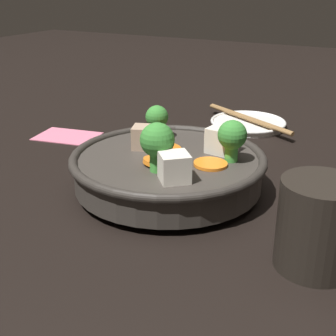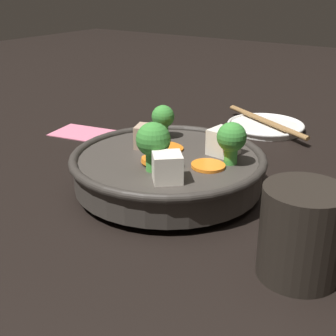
# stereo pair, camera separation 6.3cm
# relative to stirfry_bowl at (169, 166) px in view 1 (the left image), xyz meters

# --- Properties ---
(ground_plane) EXTENTS (3.00, 3.00, 0.00)m
(ground_plane) POSITION_rel_stirfry_bowl_xyz_m (-0.00, -0.00, -0.04)
(ground_plane) COLOR black
(stirfry_bowl) EXTENTS (0.26, 0.26, 0.11)m
(stirfry_bowl) POSITION_rel_stirfry_bowl_xyz_m (0.00, 0.00, 0.00)
(stirfry_bowl) COLOR #38332D
(stirfry_bowl) RESTS_ON ground_plane
(side_saucer) EXTENTS (0.15, 0.15, 0.01)m
(side_saucer) POSITION_rel_stirfry_bowl_xyz_m (0.00, 0.33, -0.03)
(side_saucer) COLOR white
(side_saucer) RESTS_ON ground_plane
(dark_mug) EXTENTS (0.11, 0.08, 0.09)m
(dark_mug) POSITION_rel_stirfry_bowl_xyz_m (0.21, -0.09, 0.01)
(dark_mug) COLOR black
(dark_mug) RESTS_ON ground_plane
(napkin) EXTENTS (0.12, 0.10, 0.00)m
(napkin) POSITION_rel_stirfry_bowl_xyz_m (-0.27, 0.12, -0.04)
(napkin) COLOR #D16B84
(napkin) RESTS_ON ground_plane
(chopsticks_pair) EXTENTS (0.21, 0.12, 0.01)m
(chopsticks_pair) POSITION_rel_stirfry_bowl_xyz_m (0.00, 0.33, -0.02)
(chopsticks_pair) COLOR olive
(chopsticks_pair) RESTS_ON side_saucer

